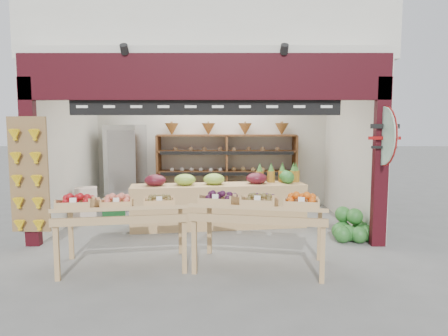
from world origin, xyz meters
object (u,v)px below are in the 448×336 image
Objects in this scene: display_table_left at (115,206)px; watermelon_pile at (352,228)px; back_shelving at (227,158)px; refrigerator at (126,167)px; display_table_right at (260,204)px; cardboard_stack at (98,209)px; mid_counter at (219,204)px.

display_table_left is 2.46× the size of watermelon_pile.
display_table_left is (-1.53, -3.88, -0.36)m from back_shelving.
back_shelving is 2.33m from refrigerator.
display_table_right is at bearing -141.87° from watermelon_pile.
watermelon_pile is (4.67, -1.19, -0.07)m from cardboard_stack.
cardboard_stack is 1.46× the size of watermelon_pile.
watermelon_pile is at bearing 18.75° from display_table_left.
mid_counter is (-0.16, -1.82, -0.72)m from back_shelving.
display_table_right is (0.59, -2.14, 0.41)m from mid_counter.
refrigerator is 1.03× the size of display_table_right.
cardboard_stack is at bearing 171.29° from mid_counter.
display_table_right reaches higher than watermelon_pile.
refrigerator is 5.15m from watermelon_pile.
cardboard_stack is at bearing 140.09° from display_table_right.
display_table_left is 1.97m from display_table_right.
mid_counter is 2.42m from watermelon_pile.
display_table_left is (1.03, -2.43, 0.55)m from cardboard_stack.
cardboard_stack is (-2.57, -1.45, -0.91)m from back_shelving.
watermelon_pile is (1.67, 1.31, -0.67)m from display_table_right.
back_shelving is 0.97× the size of mid_counter.
mid_counter is 2.26m from display_table_right.
refrigerator is 1.06× the size of display_table_left.
mid_counter is (2.40, -0.37, 0.19)m from cardboard_stack.
refrigerator reaches higher than mid_counter.
mid_counter reaches higher than cardboard_stack.
display_table_right is (2.74, -3.84, -0.10)m from refrigerator.
back_shelving is 3.52m from watermelon_pile.
display_table_right reaches higher than display_table_left.
back_shelving reaches higher than watermelon_pile.
mid_counter is 2.50m from display_table_left.
mid_counter is 4.48× the size of watermelon_pile.
back_shelving reaches higher than display_table_left.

